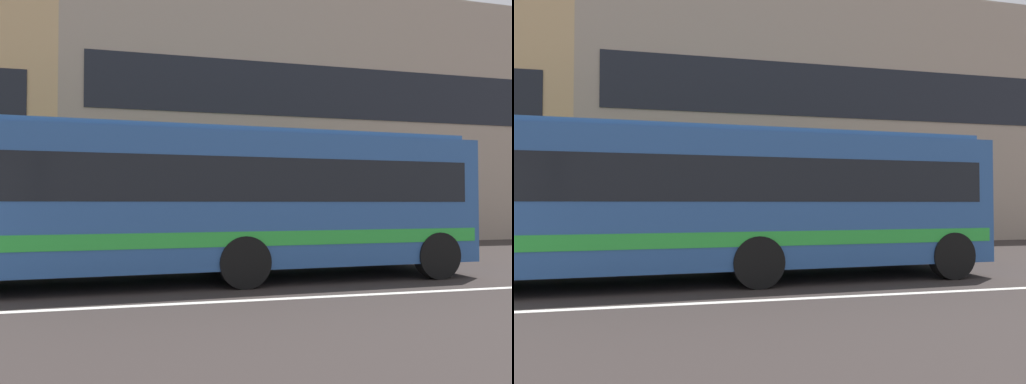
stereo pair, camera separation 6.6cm
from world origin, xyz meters
TOP-DOWN VIEW (x-y plane):
  - hedge_row_far at (3.73, 5.70)m, footprint 21.03×1.10m
  - apartment_block_right at (12.32, 15.53)m, footprint 22.10×11.14m
  - transit_bus at (5.51, 2.21)m, footprint 12.12×3.04m

SIDE VIEW (x-z plane):
  - hedge_row_far at x=3.73m, z-range 0.00..0.89m
  - transit_bus at x=5.51m, z-range 0.16..3.29m
  - apartment_block_right at x=12.32m, z-range 0.00..10.68m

